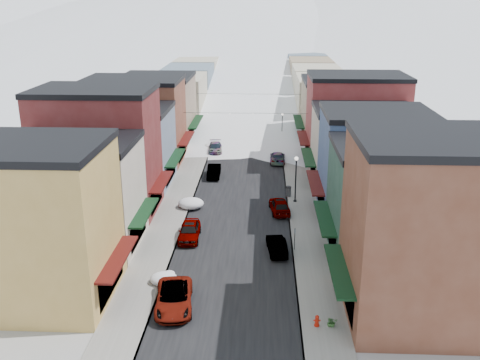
# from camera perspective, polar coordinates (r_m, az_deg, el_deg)

# --- Properties ---
(ground) EXTENTS (600.00, 600.00, 0.00)m
(ground) POSITION_cam_1_polar(r_m,az_deg,el_deg) (35.64, -1.87, -16.13)
(ground) COLOR gray
(ground) RESTS_ON ground
(road) EXTENTS (10.00, 160.00, 0.01)m
(road) POSITION_cam_1_polar(r_m,az_deg,el_deg) (91.48, 1.02, 5.85)
(road) COLOR black
(road) RESTS_ON ground
(sidewalk_left) EXTENTS (3.20, 160.00, 0.15)m
(sidewalk_left) POSITION_cam_1_polar(r_m,az_deg,el_deg) (91.88, -3.12, 5.93)
(sidewalk_left) COLOR gray
(sidewalk_left) RESTS_ON ground
(sidewalk_right) EXTENTS (3.20, 160.00, 0.15)m
(sidewalk_right) POSITION_cam_1_polar(r_m,az_deg,el_deg) (91.53, 5.17, 5.83)
(sidewalk_right) COLOR gray
(sidewalk_right) RESTS_ON ground
(curb_left) EXTENTS (0.10, 160.00, 0.15)m
(curb_left) POSITION_cam_1_polar(r_m,az_deg,el_deg) (91.74, -2.15, 5.92)
(curb_left) COLOR slate
(curb_left) RESTS_ON ground
(curb_right) EXTENTS (0.10, 160.00, 0.15)m
(curb_right) POSITION_cam_1_polar(r_m,az_deg,el_deg) (91.47, 4.20, 5.85)
(curb_right) COLOR slate
(curb_right) RESTS_ON ground
(bldg_l_yellow) EXTENTS (11.30, 8.70, 11.50)m
(bldg_l_yellow) POSITION_cam_1_polar(r_m,az_deg,el_deg) (39.46, -21.02, -4.33)
(bldg_l_yellow) COLOR gold
(bldg_l_yellow) RESTS_ON ground
(bldg_l_cream) EXTENTS (11.30, 8.20, 9.50)m
(bldg_l_cream) POSITION_cam_1_polar(r_m,az_deg,el_deg) (47.15, -16.93, -1.46)
(bldg_l_cream) COLOR beige
(bldg_l_cream) RESTS_ON ground
(bldg_l_brick_near) EXTENTS (12.30, 8.20, 12.50)m
(bldg_l_brick_near) POSITION_cam_1_polar(r_m,az_deg,el_deg) (54.08, -14.87, 2.96)
(bldg_l_brick_near) COLOR maroon
(bldg_l_brick_near) RESTS_ON ground
(bldg_l_grayblue) EXTENTS (11.30, 9.20, 9.00)m
(bldg_l_grayblue) POSITION_cam_1_polar(r_m,az_deg,el_deg) (62.27, -12.05, 3.55)
(bldg_l_grayblue) COLOR gray
(bldg_l_grayblue) RESTS_ON ground
(bldg_l_brick_far) EXTENTS (13.30, 9.20, 11.00)m
(bldg_l_brick_far) POSITION_cam_1_polar(r_m,az_deg,el_deg) (70.76, -11.12, 6.24)
(bldg_l_brick_far) COLOR brown
(bldg_l_brick_far) RESTS_ON ground
(bldg_l_tan) EXTENTS (11.30, 11.20, 10.00)m
(bldg_l_tan) POSITION_cam_1_polar(r_m,az_deg,el_deg) (80.21, -8.76, 7.46)
(bldg_l_tan) COLOR #987C64
(bldg_l_tan) RESTS_ON ground
(bldg_r_brick_near) EXTENTS (12.30, 9.20, 12.50)m
(bldg_r_brick_near) POSITION_cam_1_polar(r_m,az_deg,el_deg) (36.87, 20.22, -5.01)
(bldg_r_brick_near) COLOR brown
(bldg_r_brick_near) RESTS_ON ground
(bldg_r_green) EXTENTS (11.30, 9.20, 9.50)m
(bldg_r_green) POSITION_cam_1_polar(r_m,az_deg,el_deg) (45.30, 16.17, -2.21)
(bldg_r_green) COLOR #1F4234
(bldg_r_green) RESTS_ON ground
(bldg_r_blue) EXTENTS (11.30, 9.20, 10.50)m
(bldg_r_blue) POSITION_cam_1_polar(r_m,az_deg,el_deg) (53.47, 14.10, 1.73)
(bldg_r_blue) COLOR #374E7C
(bldg_r_blue) RESTS_ON ground
(bldg_r_cream) EXTENTS (12.30, 9.20, 9.00)m
(bldg_r_cream) POSITION_cam_1_polar(r_m,az_deg,el_deg) (62.26, 12.95, 3.48)
(bldg_r_cream) COLOR beige
(bldg_r_cream) RESTS_ON ground
(bldg_r_brick_far) EXTENTS (13.30, 9.20, 11.50)m
(bldg_r_brick_far) POSITION_cam_1_polar(r_m,az_deg,el_deg) (70.68, 12.19, 6.37)
(bldg_r_brick_far) COLOR maroon
(bldg_r_brick_far) RESTS_ON ground
(bldg_r_tan) EXTENTS (11.30, 11.20, 9.50)m
(bldg_r_tan) POSITION_cam_1_polar(r_m,az_deg,el_deg) (80.42, 10.32, 7.22)
(bldg_r_tan) COLOR #8D795C
(bldg_r_tan) RESTS_ON ground
(distant_blocks) EXTENTS (34.00, 55.00, 8.00)m
(distant_blocks) POSITION_cam_1_polar(r_m,az_deg,el_deg) (113.37, 1.37, 10.41)
(distant_blocks) COLOR gray
(distant_blocks) RESTS_ON ground
(mountain_ridge) EXTENTS (670.00, 340.00, 34.00)m
(mountain_ridge) POSITION_cam_1_polar(r_m,az_deg,el_deg) (307.17, -1.55, 17.58)
(mountain_ridge) COLOR silver
(mountain_ridge) RESTS_ON ground
(overhead_cables) EXTENTS (16.40, 15.04, 0.04)m
(overhead_cables) POSITION_cam_1_polar(r_m,az_deg,el_deg) (77.99, 0.78, 8.25)
(overhead_cables) COLOR black
(overhead_cables) RESTS_ON ground
(car_white_suv) EXTENTS (3.10, 5.64, 1.50)m
(car_white_suv) POSITION_cam_1_polar(r_m,az_deg,el_deg) (38.14, -7.06, -12.38)
(car_white_suv) COLOR silver
(car_white_suv) RESTS_ON ground
(car_silver_sedan) EXTENTS (1.95, 4.56, 1.54)m
(car_silver_sedan) POSITION_cam_1_polar(r_m,az_deg,el_deg) (48.09, -5.41, -5.42)
(car_silver_sedan) COLOR gray
(car_silver_sedan) RESTS_ON ground
(car_dark_hatch) EXTENTS (1.59, 4.32, 1.41)m
(car_dark_hatch) POSITION_cam_1_polar(r_m,az_deg,el_deg) (64.48, -2.81, 0.94)
(car_dark_hatch) COLOR black
(car_dark_hatch) RESTS_ON ground
(car_silver_wagon) EXTENTS (2.29, 4.83, 1.36)m
(car_silver_wagon) POSITION_cam_1_polar(r_m,az_deg,el_deg) (74.86, -2.66, 3.45)
(car_silver_wagon) COLOR #A0A3A8
(car_silver_wagon) RESTS_ON ground
(car_green_sedan) EXTENTS (1.88, 4.22, 1.35)m
(car_green_sedan) POSITION_cam_1_polar(r_m,az_deg,el_deg) (45.55, 3.94, -6.94)
(car_green_sedan) COLOR black
(car_green_sedan) RESTS_ON ground
(car_gray_suv) EXTENTS (2.34, 4.64, 1.51)m
(car_gray_suv) POSITION_cam_1_polar(r_m,az_deg,el_deg) (53.79, 4.24, -2.71)
(car_gray_suv) COLOR gray
(car_gray_suv) RESTS_ON ground
(car_black_sedan) EXTENTS (2.03, 4.81, 1.39)m
(car_black_sedan) POSITION_cam_1_polar(r_m,az_deg,el_deg) (70.40, 4.02, 2.44)
(car_black_sedan) COLOR black
(car_black_sedan) RESTS_ON ground
(car_lane_silver) EXTENTS (1.88, 4.60, 1.56)m
(car_lane_silver) POSITION_cam_1_polar(r_m,az_deg,el_deg) (86.82, -0.36, 5.68)
(car_lane_silver) COLOR gray
(car_lane_silver) RESTS_ON ground
(car_lane_white) EXTENTS (2.39, 5.07, 1.40)m
(car_lane_white) POSITION_cam_1_polar(r_m,az_deg,el_deg) (94.48, 1.78, 6.69)
(car_lane_white) COLOR silver
(car_lane_white) RESTS_ON ground
(fire_hydrant) EXTENTS (0.46, 0.35, 0.79)m
(fire_hydrant) POSITION_cam_1_polar(r_m,az_deg,el_deg) (36.28, 8.21, -14.67)
(fire_hydrant) COLOR red
(fire_hydrant) RESTS_ON sidewalk_right
(parking_sign) EXTENTS (0.05, 0.27, 1.98)m
(parking_sign) POSITION_cam_1_polar(r_m,az_deg,el_deg) (45.63, 5.86, -6.08)
(parking_sign) COLOR black
(parking_sign) RESTS_ON sidewalk_right
(trash_can) EXTENTS (0.64, 0.64, 1.08)m
(trash_can) POSITION_cam_1_polar(r_m,az_deg,el_deg) (57.95, 5.18, -1.20)
(trash_can) COLOR #515356
(trash_can) RESTS_ON sidewalk_right
(streetlamp_near) EXTENTS (0.41, 0.41, 4.92)m
(streetlamp_near) POSITION_cam_1_polar(r_m,az_deg,el_deg) (55.65, 5.99, 0.70)
(streetlamp_near) COLOR black
(streetlamp_near) RESTS_ON sidewalk_right
(streetlamp_far) EXTENTS (0.34, 0.34, 4.05)m
(streetlamp_far) POSITION_cam_1_polar(r_m,az_deg,el_deg) (81.21, 4.52, 6.09)
(streetlamp_far) COLOR black
(streetlamp_far) RESTS_ON sidewalk_right
(planter_near) EXTENTS (0.64, 0.58, 0.62)m
(planter_near) POSITION_cam_1_polar(r_m,az_deg,el_deg) (36.43, 9.87, -14.71)
(planter_near) COLOR #3C6F32
(planter_near) RESTS_ON sidewalk_right
(planter_far) EXTENTS (0.44, 0.44, 0.56)m
(planter_far) POSITION_cam_1_polar(r_m,az_deg,el_deg) (36.42, 9.53, -14.76)
(planter_far) COLOR #38642E
(planter_far) RESTS_ON sidewalk_right
(snow_pile_near) EXTENTS (2.08, 2.48, 0.88)m
(snow_pile_near) POSITION_cam_1_polar(r_m,az_deg,el_deg) (41.32, -8.08, -10.35)
(snow_pile_near) COLOR white
(snow_pile_near) RESTS_ON ground
(snow_pile_mid) EXTENTS (2.64, 2.82, 1.12)m
(snow_pile_mid) POSITION_cam_1_polar(r_m,az_deg,el_deg) (55.03, -5.23, -2.49)
(snow_pile_mid) COLOR white
(snow_pile_mid) RESTS_ON ground
(snow_pile_far) EXTENTS (2.40, 2.67, 1.01)m
(snow_pile_far) POSITION_cam_1_polar(r_m,az_deg,el_deg) (76.41, -2.99, 3.61)
(snow_pile_far) COLOR white
(snow_pile_far) RESTS_ON ground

